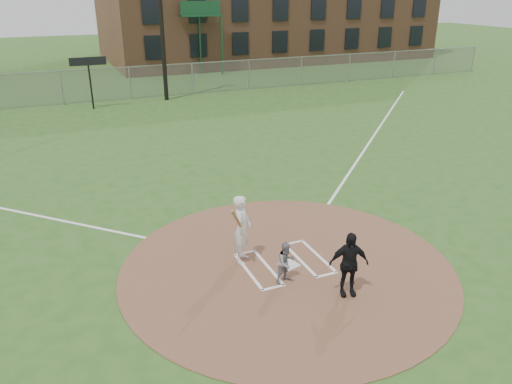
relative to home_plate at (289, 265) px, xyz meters
name	(u,v)px	position (x,y,z in m)	size (l,w,h in m)	color
ground	(287,267)	(-0.07, -0.02, -0.03)	(140.00, 140.00, 0.00)	#2C531C
dirt_circle	(287,267)	(-0.07, -0.02, -0.02)	(8.40, 8.40, 0.02)	brown
home_plate	(289,265)	(0.00, 0.00, 0.00)	(0.43, 0.43, 0.03)	silver
foul_line_first	(373,137)	(8.93, 8.98, -0.03)	(0.10, 24.00, 0.01)	white
catcher	(286,262)	(-0.40, -0.62, 0.51)	(0.51, 0.39, 1.04)	slate
umpire	(349,264)	(0.66, -1.64, 0.77)	(0.92, 0.38, 1.56)	black
batters_boxes	(284,263)	(-0.07, 0.13, -0.01)	(2.08, 1.88, 0.01)	white
batter_at_plate	(242,229)	(-1.00, 0.70, 0.89)	(0.89, 1.04, 1.81)	silver
outfield_fence	(130,83)	(-0.07, 21.98, 0.98)	(56.08, 0.08, 2.03)	slate
scoreboard_sign	(88,67)	(-2.57, 20.18, 2.35)	(2.00, 0.10, 2.93)	black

